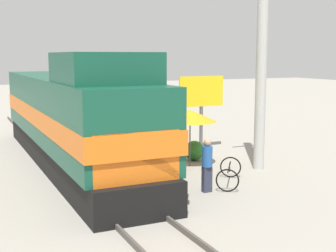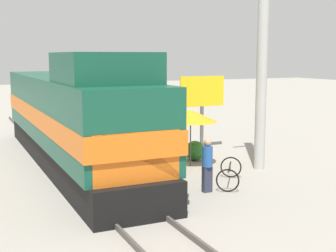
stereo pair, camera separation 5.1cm
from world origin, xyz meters
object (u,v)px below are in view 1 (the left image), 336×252
at_px(utility_pole, 262,36).
at_px(billboard_sign, 201,95).
at_px(person_bystander, 207,163).
at_px(locomotive, 73,119).
at_px(vendor_umbrella, 190,116).
at_px(bicycle, 229,173).

relative_size(utility_pole, billboard_sign, 2.92).
bearing_deg(person_bystander, billboard_sign, 62.50).
height_order(locomotive, vendor_umbrella, locomotive).
bearing_deg(billboard_sign, bicycle, -109.68).
distance_m(person_bystander, bicycle, 1.37).
distance_m(utility_pole, person_bystander, 5.70).
bearing_deg(billboard_sign, locomotive, -174.19).
height_order(billboard_sign, person_bystander, billboard_sign).
bearing_deg(locomotive, billboard_sign, 5.81).
relative_size(locomotive, bicycle, 7.78).
distance_m(locomotive, utility_pole, 8.01).
distance_m(utility_pole, vendor_umbrella, 4.10).
relative_size(billboard_sign, person_bystander, 1.96).
bearing_deg(vendor_umbrella, person_bystander, -109.03).
relative_size(person_bystander, bicycle, 0.88).
height_order(utility_pole, vendor_umbrella, utility_pole).
bearing_deg(locomotive, bicycle, -49.59).
bearing_deg(bicycle, utility_pole, -112.12).
bearing_deg(bicycle, locomotive, -13.78).
xyz_separation_m(person_bystander, bicycle, (1.15, 0.47, -0.57)).
bearing_deg(locomotive, utility_pole, -28.46).
xyz_separation_m(locomotive, billboard_sign, (6.17, 0.63, 0.66)).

